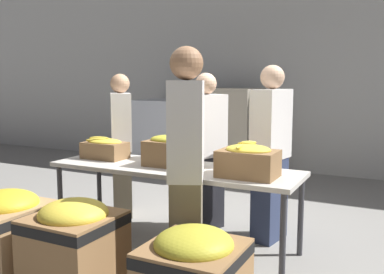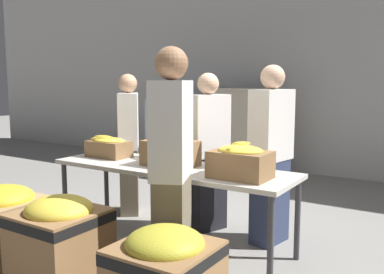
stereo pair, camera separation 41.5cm
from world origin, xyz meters
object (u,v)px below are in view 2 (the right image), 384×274
(volunteer_0, at_px, (271,156))
(donation_bin_0, at_px, (4,228))
(banana_box_1, at_px, (170,150))
(pallet_stack_0, at_px, (247,133))
(banana_box_0, at_px, (109,147))
(volunteer_1, at_px, (129,145))
(volunteer_2, at_px, (208,153))
(sorting_table, at_px, (171,172))
(banana_box_2, at_px, (240,161))
(volunteer_3, at_px, (172,171))
(donation_bin_1, at_px, (60,244))
(pallet_stack_2, at_px, (184,134))
(pallet_stack_1, at_px, (236,135))

(volunteer_0, height_order, donation_bin_0, volunteer_0)
(banana_box_1, xyz_separation_m, pallet_stack_0, (-0.64, 3.02, -0.20))
(banana_box_0, relative_size, volunteer_1, 0.27)
(volunteer_2, height_order, pallet_stack_0, volunteer_2)
(sorting_table, relative_size, donation_bin_0, 3.26)
(banana_box_2, height_order, volunteer_0, volunteer_0)
(volunteer_0, height_order, volunteer_1, volunteer_0)
(volunteer_3, bearing_deg, banana_box_2, -47.04)
(volunteer_3, relative_size, donation_bin_1, 2.42)
(pallet_stack_0, bearing_deg, banana_box_2, -65.58)
(volunteer_1, distance_m, donation_bin_0, 1.84)
(volunteer_2, relative_size, pallet_stack_0, 1.14)
(sorting_table, height_order, volunteer_3, volunteer_3)
(volunteer_0, relative_size, donation_bin_0, 2.33)
(pallet_stack_0, bearing_deg, pallet_stack_2, 177.66)
(volunteer_1, xyz_separation_m, volunteer_2, (1.06, 0.00, 0.00))
(banana_box_2, bearing_deg, pallet_stack_0, 114.42)
(volunteer_3, distance_m, pallet_stack_1, 4.12)
(banana_box_0, relative_size, donation_bin_1, 0.59)
(banana_box_0, height_order, pallet_stack_0, pallet_stack_0)
(donation_bin_1, bearing_deg, pallet_stack_1, 100.74)
(banana_box_1, bearing_deg, pallet_stack_0, 102.04)
(sorting_table, bearing_deg, banana_box_0, 176.98)
(sorting_table, relative_size, volunteer_3, 1.32)
(banana_box_0, distance_m, banana_box_1, 0.81)
(donation_bin_0, distance_m, pallet_stack_1, 4.41)
(volunteer_0, height_order, donation_bin_1, volunteer_0)
(banana_box_0, xyz_separation_m, volunteer_0, (1.58, 0.51, -0.02))
(pallet_stack_0, bearing_deg, volunteer_3, -72.68)
(banana_box_0, relative_size, volunteer_0, 0.26)
(banana_box_0, xyz_separation_m, banana_box_1, (0.81, -0.02, 0.04))
(volunteer_0, distance_m, volunteer_2, 0.68)
(banana_box_2, height_order, volunteer_2, volunteer_2)
(pallet_stack_0, bearing_deg, volunteer_2, -73.52)
(banana_box_1, height_order, pallet_stack_2, pallet_stack_2)
(volunteer_1, bearing_deg, donation_bin_0, -31.11)
(banana_box_2, height_order, pallet_stack_1, pallet_stack_1)
(sorting_table, bearing_deg, volunteer_2, 82.13)
(donation_bin_0, bearing_deg, sorting_table, 58.31)
(pallet_stack_0, relative_size, pallet_stack_2, 1.17)
(volunteer_2, distance_m, pallet_stack_1, 2.81)
(volunteer_2, distance_m, donation_bin_1, 1.83)
(pallet_stack_1, bearing_deg, banana_box_0, -88.17)
(volunteer_3, bearing_deg, banana_box_1, 12.53)
(volunteer_1, relative_size, volunteer_2, 1.00)
(banana_box_1, distance_m, donation_bin_1, 1.35)
(donation_bin_1, height_order, pallet_stack_0, pallet_stack_0)
(banana_box_2, relative_size, pallet_stack_2, 0.39)
(banana_box_1, height_order, volunteer_0, volunteer_0)
(sorting_table, height_order, pallet_stack_0, pallet_stack_0)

